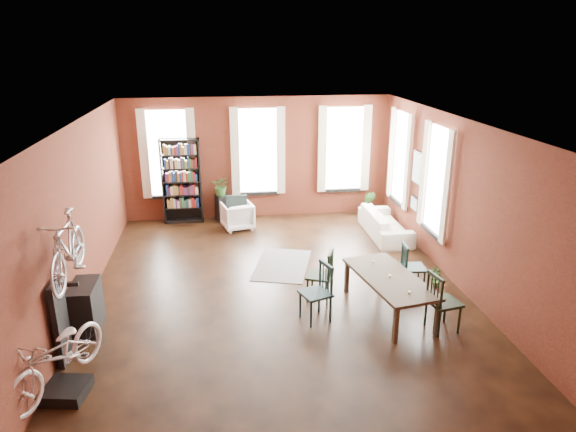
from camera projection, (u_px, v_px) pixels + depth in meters
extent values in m
plane|color=black|center=(278.00, 291.00, 9.82)|extent=(9.00, 9.00, 0.00)
cube|color=silver|center=(276.00, 124.00, 8.78)|extent=(7.00, 9.00, 0.04)
cube|color=#4D1D13|center=(258.00, 158.00, 13.52)|extent=(7.00, 0.04, 3.20)
cube|color=#4D1D13|center=(328.00, 355.00, 5.09)|extent=(7.00, 0.04, 3.20)
cube|color=#4D1D13|center=(76.00, 220.00, 8.87)|extent=(0.04, 9.00, 3.20)
cube|color=#4D1D13|center=(460.00, 204.00, 9.74)|extent=(0.04, 9.00, 3.20)
cube|color=white|center=(168.00, 153.00, 13.14)|extent=(1.00, 0.04, 2.20)
cube|color=beige|center=(168.00, 154.00, 13.07)|extent=(1.40, 0.06, 2.30)
cube|color=white|center=(258.00, 151.00, 13.43)|extent=(1.00, 0.04, 2.20)
cube|color=beige|center=(258.00, 151.00, 13.36)|extent=(1.40, 0.06, 2.30)
cube|color=white|center=(344.00, 149.00, 13.71)|extent=(1.00, 0.04, 2.20)
cube|color=beige|center=(344.00, 149.00, 13.65)|extent=(1.40, 0.06, 2.30)
cube|color=white|center=(438.00, 181.00, 10.61)|extent=(0.04, 1.00, 2.20)
cube|color=beige|center=(435.00, 181.00, 10.60)|extent=(0.06, 1.40, 2.30)
cube|color=white|center=(402.00, 158.00, 12.67)|extent=(0.04, 1.00, 2.20)
cube|color=beige|center=(399.00, 158.00, 12.66)|extent=(0.06, 1.40, 2.30)
cube|color=black|center=(418.00, 168.00, 11.64)|extent=(0.04, 0.55, 0.75)
cube|color=black|center=(415.00, 204.00, 11.91)|extent=(0.04, 0.45, 0.35)
cube|color=#463A2A|center=(389.00, 294.00, 8.98)|extent=(1.26, 2.12, 0.68)
cube|color=#1C3C3E|center=(315.00, 293.00, 8.66)|extent=(0.60, 0.60, 1.01)
cube|color=black|center=(320.00, 275.00, 9.37)|extent=(0.59, 0.59, 0.97)
cube|color=black|center=(444.00, 302.00, 8.36)|extent=(0.56, 0.56, 1.02)
cube|color=#193835|center=(413.00, 267.00, 9.74)|extent=(0.46, 0.46, 0.93)
cube|color=black|center=(182.00, 181.00, 13.25)|extent=(1.00, 0.32, 2.20)
imported|color=white|center=(237.00, 214.00, 12.97)|extent=(0.87, 0.84, 0.75)
imported|color=beige|center=(386.00, 220.00, 12.50)|extent=(0.61, 2.08, 0.81)
cube|color=black|center=(282.00, 265.00, 10.95)|extent=(1.50, 1.94, 0.01)
cube|color=black|center=(66.00, 390.00, 6.92)|extent=(0.64, 0.64, 0.16)
cube|color=black|center=(61.00, 322.00, 7.50)|extent=(0.16, 0.60, 1.30)
cube|color=black|center=(86.00, 307.00, 8.44)|extent=(0.40, 0.80, 0.80)
cube|color=black|center=(223.00, 208.00, 13.56)|extent=(0.44, 0.44, 0.69)
imported|color=#285120|center=(367.00, 211.00, 13.88)|extent=(0.64, 0.83, 0.33)
imported|color=#366327|center=(435.00, 284.00, 9.95)|extent=(0.36, 0.48, 0.15)
imported|color=silver|center=(53.00, 328.00, 6.59)|extent=(0.95, 1.11, 1.78)
imported|color=#A5A8AD|center=(64.00, 226.00, 7.05)|extent=(0.47, 1.00, 1.66)
imported|color=#2C5421|center=(221.00, 188.00, 13.38)|extent=(0.55, 0.60, 0.41)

